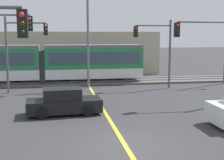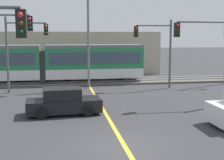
% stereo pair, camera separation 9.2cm
% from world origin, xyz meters
% --- Properties ---
extents(ground_plane, '(200.00, 200.00, 0.00)m').
position_xyz_m(ground_plane, '(0.00, 0.00, 0.00)').
color(ground_plane, '#333335').
extents(track_bed, '(120.00, 4.00, 0.18)m').
position_xyz_m(track_bed, '(0.00, 17.43, 0.09)').
color(track_bed, '#56514C').
rests_on(track_bed, ground).
extents(rail_near, '(120.00, 0.08, 0.10)m').
position_xyz_m(rail_near, '(0.00, 16.71, 0.23)').
color(rail_near, '#939399').
rests_on(rail_near, track_bed).
extents(rail_far, '(120.00, 0.08, 0.10)m').
position_xyz_m(rail_far, '(0.00, 18.15, 0.23)').
color(rail_far, '#939399').
rests_on(rail_far, track_bed).
extents(light_rail_tram, '(18.50, 2.64, 3.43)m').
position_xyz_m(light_rail_tram, '(-4.09, 17.43, 2.05)').
color(light_rail_tram, silver).
rests_on(light_rail_tram, track_bed).
extents(lane_centre_line, '(0.20, 17.76, 0.01)m').
position_xyz_m(lane_centre_line, '(0.00, 6.56, 0.00)').
color(lane_centre_line, gold).
rests_on(lane_centre_line, ground).
extents(sedan_crossing, '(4.31, 2.14, 1.52)m').
position_xyz_m(sedan_crossing, '(-2.39, 5.70, 0.70)').
color(sedan_crossing, black).
rests_on(sedan_crossing, ground).
extents(traffic_light_far_left, '(3.25, 0.38, 5.91)m').
position_xyz_m(traffic_light_far_left, '(-5.47, 13.13, 3.86)').
color(traffic_light_far_left, '#515459').
rests_on(traffic_light_far_left, ground).
extents(traffic_light_mid_right, '(4.25, 0.38, 5.89)m').
position_xyz_m(traffic_light_mid_right, '(7.25, 6.77, 3.87)').
color(traffic_light_mid_right, '#515459').
rests_on(traffic_light_mid_right, ground).
extents(traffic_light_far_right, '(3.25, 0.38, 5.78)m').
position_xyz_m(traffic_light_far_right, '(5.61, 13.33, 3.77)').
color(traffic_light_far_right, '#515459').
rests_on(traffic_light_far_right, ground).
extents(street_lamp_centre, '(2.03, 0.28, 8.18)m').
position_xyz_m(street_lamp_centre, '(0.07, 14.66, 4.64)').
color(street_lamp_centre, slate).
rests_on(street_lamp_centre, ground).
extents(building_backdrop_far, '(21.86, 6.00, 4.89)m').
position_xyz_m(building_backdrop_far, '(-1.99, 25.74, 2.44)').
color(building_backdrop_far, tan).
rests_on(building_backdrop_far, ground).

